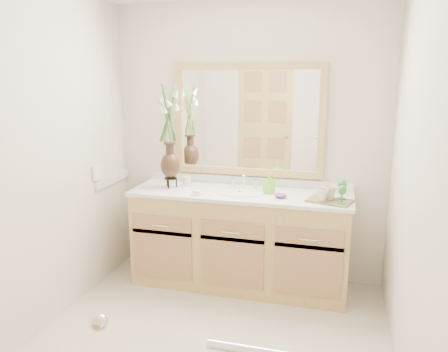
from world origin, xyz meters
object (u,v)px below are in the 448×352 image
(flower_vase, at_px, (169,124))
(tumbler, at_px, (187,181))
(soap_bottle, at_px, (269,184))
(tray, at_px, (329,201))

(flower_vase, xyz_separation_m, tumbler, (0.12, 0.08, -0.51))
(tumbler, relative_size, soap_bottle, 0.55)
(tumbler, relative_size, tray, 0.26)
(tray, bearing_deg, flower_vase, -166.18)
(flower_vase, xyz_separation_m, tray, (1.35, -0.11, -0.54))
(tumbler, xyz_separation_m, soap_bottle, (0.74, -0.05, 0.03))
(tumbler, bearing_deg, tray, -8.80)
(tumbler, distance_m, tray, 1.25)
(soap_bottle, distance_m, tray, 0.52)
(flower_vase, distance_m, tray, 1.46)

